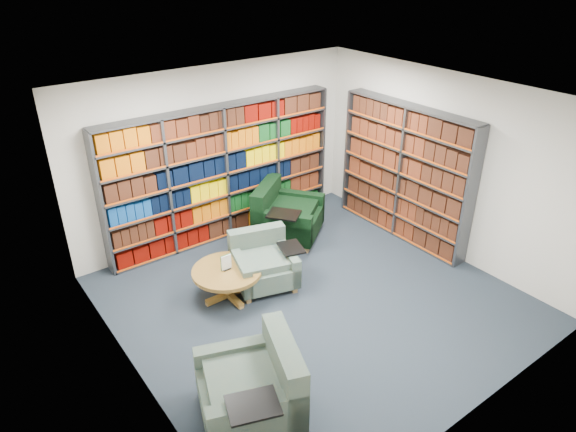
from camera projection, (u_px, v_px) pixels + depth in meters
room_shell at (316, 209)px, 6.48m from camera, size 5.02×5.02×2.82m
bookshelf_back at (224, 173)px, 8.28m from camera, size 4.00×0.28×2.20m
bookshelf_right at (404, 173)px, 8.28m from camera, size 0.28×2.50×2.20m
chair_teal_left at (262, 263)px, 7.38m from camera, size 1.09×1.03×0.76m
chair_green_right at (283, 216)px, 8.53m from camera, size 1.40×1.40×0.91m
chair_teal_front at (258, 388)px, 5.21m from camera, size 1.25×1.30×0.89m
coffee_table at (227, 275)px, 7.01m from camera, size 0.96×0.96×0.67m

